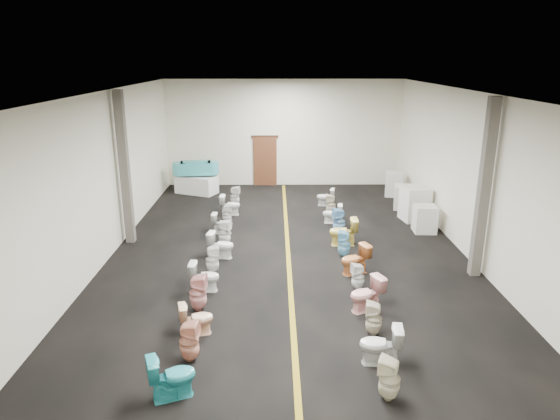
# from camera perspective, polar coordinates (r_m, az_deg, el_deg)

# --- Properties ---
(floor) EXTENTS (16.00, 16.00, 0.00)m
(floor) POSITION_cam_1_polar(r_m,az_deg,el_deg) (14.31, 0.93, -4.94)
(floor) COLOR black
(floor) RESTS_ON ground
(ceiling) EXTENTS (16.00, 16.00, 0.00)m
(ceiling) POSITION_cam_1_polar(r_m,az_deg,el_deg) (13.29, 1.03, 13.36)
(ceiling) COLOR black
(ceiling) RESTS_ON ground
(wall_back) EXTENTS (10.00, 0.00, 10.00)m
(wall_back) POSITION_cam_1_polar(r_m,az_deg,el_deg) (21.49, 0.42, 8.75)
(wall_back) COLOR beige
(wall_back) RESTS_ON ground
(wall_front) EXTENTS (10.00, 0.00, 10.00)m
(wall_front) POSITION_cam_1_polar(r_m,az_deg,el_deg) (6.12, 2.96, -13.52)
(wall_front) COLOR beige
(wall_front) RESTS_ON ground
(wall_left) EXTENTS (0.00, 16.00, 16.00)m
(wall_left) POSITION_cam_1_polar(r_m,az_deg,el_deg) (14.39, -19.39, 3.61)
(wall_left) COLOR beige
(wall_left) RESTS_ON ground
(wall_right) EXTENTS (0.00, 16.00, 16.00)m
(wall_right) POSITION_cam_1_polar(r_m,az_deg,el_deg) (14.64, 20.99, 3.66)
(wall_right) COLOR beige
(wall_right) RESTS_ON ground
(aisle_stripe) EXTENTS (0.12, 15.60, 0.01)m
(aisle_stripe) POSITION_cam_1_polar(r_m,az_deg,el_deg) (14.31, 0.93, -4.92)
(aisle_stripe) COLOR olive
(aisle_stripe) RESTS_ON floor
(back_door) EXTENTS (1.00, 0.10, 2.10)m
(back_door) POSITION_cam_1_polar(r_m,az_deg,el_deg) (21.64, -1.71, 5.58)
(back_door) COLOR #562D19
(back_door) RESTS_ON floor
(door_frame) EXTENTS (1.15, 0.08, 0.10)m
(door_frame) POSITION_cam_1_polar(r_m,az_deg,el_deg) (21.46, -1.74, 8.39)
(door_frame) COLOR #331C11
(door_frame) RESTS_ON back_door
(column_left) EXTENTS (0.25, 0.25, 4.50)m
(column_left) POSITION_cam_1_polar(r_m,az_deg,el_deg) (15.24, -17.34, 4.52)
(column_left) COLOR #59544C
(column_left) RESTS_ON floor
(column_right) EXTENTS (0.25, 0.25, 4.50)m
(column_right) POSITION_cam_1_polar(r_m,az_deg,el_deg) (13.19, 22.27, 2.14)
(column_right) COLOR #59544C
(column_right) RESTS_ON floor
(display_table) EXTENTS (1.81, 1.40, 0.72)m
(display_table) POSITION_cam_1_polar(r_m,az_deg,el_deg) (20.73, -9.51, 2.89)
(display_table) COLOR white
(display_table) RESTS_ON floor
(bathtub) EXTENTS (1.85, 0.80, 0.55)m
(bathtub) POSITION_cam_1_polar(r_m,az_deg,el_deg) (20.57, -9.61, 4.80)
(bathtub) COLOR teal
(bathtub) RESTS_ON display_table
(appliance_crate_a) EXTENTS (0.70, 0.70, 0.86)m
(appliance_crate_a) POSITION_cam_1_polar(r_m,az_deg,el_deg) (16.53, 16.22, -0.98)
(appliance_crate_a) COLOR silver
(appliance_crate_a) RESTS_ON floor
(appliance_crate_b) EXTENTS (0.97, 0.97, 1.15)m
(appliance_crate_b) POSITION_cam_1_polar(r_m,az_deg,el_deg) (17.61, 15.16, 0.70)
(appliance_crate_b) COLOR white
(appliance_crate_b) RESTS_ON floor
(appliance_crate_c) EXTENTS (0.91, 0.91, 0.86)m
(appliance_crate_c) POSITION_cam_1_polar(r_m,az_deg,el_deg) (18.90, 14.06, 1.43)
(appliance_crate_c) COLOR silver
(appliance_crate_c) RESTS_ON floor
(appliance_crate_d) EXTENTS (0.80, 0.80, 0.96)m
(appliance_crate_d) POSITION_cam_1_polar(r_m,az_deg,el_deg) (20.54, 12.88, 2.89)
(appliance_crate_d) COLOR silver
(appliance_crate_d) RESTS_ON floor
(toilet_left_0) EXTENTS (0.87, 0.68, 0.78)m
(toilet_left_0) POSITION_cam_1_polar(r_m,az_deg,el_deg) (8.73, -12.25, -18.08)
(toilet_left_0) COLOR teal
(toilet_left_0) RESTS_ON floor
(toilet_left_1) EXTENTS (0.41, 0.40, 0.80)m
(toilet_left_1) POSITION_cam_1_polar(r_m,az_deg,el_deg) (9.55, -10.33, -14.55)
(toilet_left_1) COLOR #E79F83
(toilet_left_1) RESTS_ON floor
(toilet_left_2) EXTENTS (0.75, 0.55, 0.69)m
(toilet_left_2) POSITION_cam_1_polar(r_m,az_deg,el_deg) (10.36, -9.55, -12.16)
(toilet_left_2) COLOR #FFC99F
(toilet_left_2) RESTS_ON floor
(toilet_left_3) EXTENTS (0.40, 0.40, 0.85)m
(toilet_left_3) POSITION_cam_1_polar(r_m,az_deg,el_deg) (11.21, -9.36, -9.31)
(toilet_left_3) COLOR #DE9995
(toilet_left_3) RESTS_ON floor
(toilet_left_4) EXTENTS (0.73, 0.44, 0.72)m
(toilet_left_4) POSITION_cam_1_polar(r_m,az_deg,el_deg) (12.11, -8.62, -7.53)
(toilet_left_4) COLOR white
(toilet_left_4) RESTS_ON floor
(toilet_left_5) EXTENTS (0.40, 0.39, 0.75)m
(toilet_left_5) POSITION_cam_1_polar(r_m,az_deg,el_deg) (13.01, -7.74, -5.62)
(toilet_left_5) COLOR white
(toilet_left_5) RESTS_ON floor
(toilet_left_6) EXTENTS (0.79, 0.55, 0.74)m
(toilet_left_6) POSITION_cam_1_polar(r_m,az_deg,el_deg) (13.97, -6.77, -4.00)
(toilet_left_6) COLOR white
(toilet_left_6) RESTS_ON floor
(toilet_left_7) EXTENTS (0.45, 0.44, 0.79)m
(toilet_left_7) POSITION_cam_1_polar(r_m,az_deg,el_deg) (14.84, -6.37, -2.58)
(toilet_left_7) COLOR white
(toilet_left_7) RESTS_ON floor
(toilet_left_8) EXTENTS (0.68, 0.43, 0.66)m
(toilet_left_8) POSITION_cam_1_polar(r_m,az_deg,el_deg) (15.86, -6.61, -1.53)
(toilet_left_8) COLOR white
(toilet_left_8) RESTS_ON floor
(toilet_left_9) EXTENTS (0.36, 0.36, 0.68)m
(toilet_left_9) POSITION_cam_1_polar(r_m,az_deg,el_deg) (16.75, -6.09, -0.47)
(toilet_left_9) COLOR silver
(toilet_left_9) RESTS_ON floor
(toilet_left_10) EXTENTS (0.73, 0.45, 0.72)m
(toilet_left_10) POSITION_cam_1_polar(r_m,az_deg,el_deg) (17.70, -5.71, 0.58)
(toilet_left_10) COLOR white
(toilet_left_10) RESTS_ON floor
(toilet_left_11) EXTENTS (0.42, 0.41, 0.77)m
(toilet_left_11) POSITION_cam_1_polar(r_m,az_deg,el_deg) (18.71, -5.19, 1.58)
(toilet_left_11) COLOR white
(toilet_left_11) RESTS_ON floor
(toilet_right_0) EXTENTS (0.46, 0.46, 0.77)m
(toilet_right_0) POSITION_cam_1_polar(r_m,az_deg,el_deg) (8.69, 12.41, -18.36)
(toilet_right_0) COLOR beige
(toilet_right_0) RESTS_ON floor
(toilet_right_1) EXTENTS (0.80, 0.52, 0.77)m
(toilet_right_1) POSITION_cam_1_polar(r_m,az_deg,el_deg) (9.50, 11.41, -14.90)
(toilet_right_1) COLOR silver
(toilet_right_1) RESTS_ON floor
(toilet_right_2) EXTENTS (0.40, 0.39, 0.72)m
(toilet_right_2) POSITION_cam_1_polar(r_m,az_deg,el_deg) (10.37, 10.68, -12.09)
(toilet_right_2) COLOR beige
(toilet_right_2) RESTS_ON floor
(toilet_right_3) EXTENTS (0.88, 0.71, 0.78)m
(toilet_right_3) POSITION_cam_1_polar(r_m,az_deg,el_deg) (11.23, 9.86, -9.47)
(toilet_right_3) COLOR #F4B0AC
(toilet_right_3) RESTS_ON floor
(toilet_right_4) EXTENTS (0.36, 0.36, 0.68)m
(toilet_right_4) POSITION_cam_1_polar(r_m,az_deg,el_deg) (12.17, 8.90, -7.53)
(toilet_right_4) COLOR white
(toilet_right_4) RESTS_ON floor
(toilet_right_5) EXTENTS (0.87, 0.69, 0.78)m
(toilet_right_5) POSITION_cam_1_polar(r_m,az_deg,el_deg) (13.00, 8.57, -5.63)
(toilet_right_5) COLOR #CC793E
(toilet_right_5) RESTS_ON floor
(toilet_right_6) EXTENTS (0.41, 0.40, 0.78)m
(toilet_right_6) POSITION_cam_1_polar(r_m,az_deg,el_deg) (14.02, 7.35, -3.85)
(toilet_right_6) COLOR #7EC9EA
(toilet_right_6) RESTS_ON floor
(toilet_right_7) EXTENTS (0.82, 0.47, 0.83)m
(toilet_right_7) POSITION_cam_1_polar(r_m,az_deg,el_deg) (14.87, 7.24, -2.49)
(toilet_right_7) COLOR #ECD65F
(toilet_right_7) RESTS_ON floor
(toilet_right_8) EXTENTS (0.45, 0.44, 0.85)m
(toilet_right_8) POSITION_cam_1_polar(r_m,az_deg,el_deg) (15.77, 6.76, -1.28)
(toilet_right_8) COLOR #7AB2DD
(toilet_right_8) RESTS_ON floor
(toilet_right_9) EXTENTS (0.69, 0.45, 0.67)m
(toilet_right_9) POSITION_cam_1_polar(r_m,az_deg,el_deg) (16.82, 6.02, -0.41)
(toilet_right_9) COLOR white
(toilet_right_9) RESTS_ON floor
(toilet_right_10) EXTENTS (0.38, 0.37, 0.76)m
(toilet_right_10) POSITION_cam_1_polar(r_m,az_deg,el_deg) (17.67, 5.83, 0.60)
(toilet_right_10) COLOR beige
(toilet_right_10) RESTS_ON floor
(toilet_right_11) EXTENTS (0.73, 0.51, 0.68)m
(toilet_right_11) POSITION_cam_1_polar(r_m,az_deg,el_deg) (18.77, 5.23, 1.49)
(toilet_right_11) COLOR white
(toilet_right_11) RESTS_ON floor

